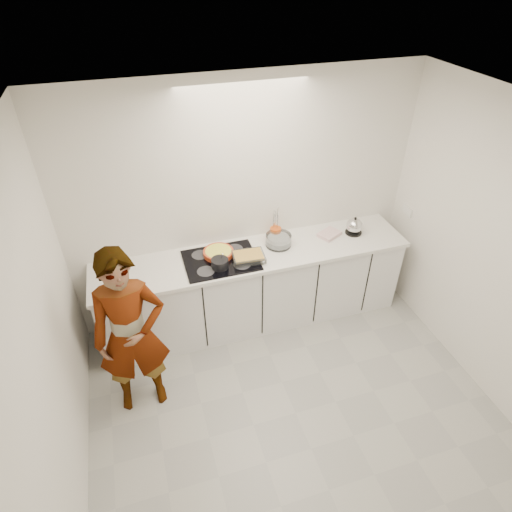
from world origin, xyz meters
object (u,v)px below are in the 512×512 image
object	(u,v)px
saucepan	(220,263)
utensil_crock	(275,234)
tart_dish	(218,252)
baking_dish	(248,257)
hob	(221,260)
cook	(131,335)
mixing_bowl	(278,241)
kettle	(354,226)

from	to	relation	value
saucepan	utensil_crock	xyz separation A→B (m)	(0.67, 0.31, 0.01)
tart_dish	baking_dish	distance (m)	0.31
tart_dish	hob	bearing A→B (deg)	-89.06
tart_dish	cook	bearing A→B (deg)	-140.49
cook	utensil_crock	bearing A→B (deg)	28.79
mixing_bowl	kettle	world-z (taller)	kettle
baking_dish	utensil_crock	bearing A→B (deg)	35.73
mixing_bowl	baking_dish	bearing A→B (deg)	-156.27
utensil_crock	saucepan	bearing A→B (deg)	-155.28
hob	mixing_bowl	world-z (taller)	mixing_bowl
kettle	utensil_crock	xyz separation A→B (m)	(-0.85, 0.13, -0.01)
baking_dish	mixing_bowl	size ratio (longest dim) A/B	1.15
cook	saucepan	bearing A→B (deg)	31.84
saucepan	cook	xyz separation A→B (m)	(-0.89, -0.56, -0.14)
saucepan	mixing_bowl	xyz separation A→B (m)	(0.67, 0.20, -0.00)
kettle	utensil_crock	world-z (taller)	kettle
hob	cook	world-z (taller)	cook
tart_dish	utensil_crock	distance (m)	0.65
tart_dish	kettle	world-z (taller)	kettle
baking_dish	utensil_crock	size ratio (longest dim) A/B	2.26
saucepan	kettle	size ratio (longest dim) A/B	0.82
saucepan	utensil_crock	bearing A→B (deg)	24.72
hob	tart_dish	bearing A→B (deg)	90.94
baking_dish	kettle	distance (m)	1.24
hob	kettle	world-z (taller)	kettle
kettle	mixing_bowl	bearing A→B (deg)	178.33
kettle	cook	size ratio (longest dim) A/B	0.14
baking_dish	mixing_bowl	world-z (taller)	mixing_bowl
baking_dish	mixing_bowl	xyz separation A→B (m)	(0.37, 0.16, 0.01)
saucepan	cook	world-z (taller)	cook
tart_dish	cook	world-z (taller)	cook
saucepan	kettle	xyz separation A→B (m)	(1.53, 0.18, 0.02)
hob	cook	distance (m)	1.15
hob	saucepan	world-z (taller)	saucepan
tart_dish	utensil_crock	bearing A→B (deg)	9.44
baking_dish	cook	size ratio (longest dim) A/B	0.20
tart_dish	mixing_bowl	size ratio (longest dim) A/B	1.21
mixing_bowl	utensil_crock	bearing A→B (deg)	87.78
hob	baking_dish	world-z (taller)	baking_dish
hob	saucepan	distance (m)	0.13
baking_dish	saucepan	bearing A→B (deg)	-172.55
saucepan	mixing_bowl	bearing A→B (deg)	16.84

